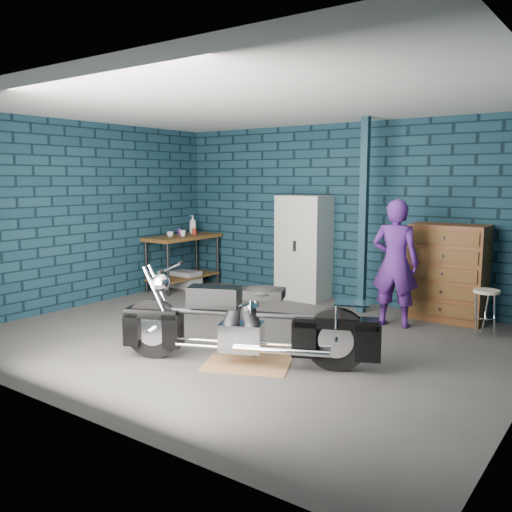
{
  "coord_description": "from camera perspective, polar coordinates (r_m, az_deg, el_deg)",
  "views": [
    {
      "loc": [
        3.71,
        -4.98,
        1.87
      ],
      "look_at": [
        -0.09,
        0.3,
        0.94
      ],
      "focal_mm": 38.0,
      "sensor_mm": 36.0,
      "label": 1
    }
  ],
  "objects": [
    {
      "name": "storage_bin",
      "position": [
        9.45,
        -7.38,
        -2.45
      ],
      "size": [
        0.47,
        0.33,
        0.29
      ],
      "primitive_type": "cube",
      "color": "gray",
      "rests_on": "ground"
    },
    {
      "name": "shop_stool",
      "position": [
        7.1,
        23.0,
        -5.49
      ],
      "size": [
        0.39,
        0.39,
        0.55
      ],
      "primitive_type": null,
      "rotation": [
        0.0,
        0.0,
        -0.33
      ],
      "color": "beige",
      "rests_on": "ground"
    },
    {
      "name": "bottle",
      "position": [
        9.63,
        -6.67,
        3.32
      ],
      "size": [
        0.16,
        0.16,
        0.32
      ],
      "primitive_type": "imported",
      "rotation": [
        0.0,
        0.0,
        -0.33
      ],
      "color": "gray",
      "rests_on": "workbench"
    },
    {
      "name": "cup_b",
      "position": [
        9.2,
        -7.7,
        2.38
      ],
      "size": [
        0.12,
        0.12,
        0.1
      ],
      "primitive_type": "imported",
      "rotation": [
        0.0,
        0.0,
        0.17
      ],
      "color": "beige",
      "rests_on": "workbench"
    },
    {
      "name": "motorcycle",
      "position": [
        5.48,
        -0.95,
        -6.41
      ],
      "size": [
        2.3,
        1.46,
        0.99
      ],
      "primitive_type": null,
      "rotation": [
        0.0,
        0.0,
        0.42
      ],
      "color": "black",
      "rests_on": "ground"
    },
    {
      "name": "mug_red",
      "position": [
        9.48,
        -6.51,
        2.59
      ],
      "size": [
        0.1,
        0.1,
        0.11
      ],
      "primitive_type": "cylinder",
      "rotation": [
        0.0,
        0.0,
        -0.36
      ],
      "color": "maroon",
      "rests_on": "workbench"
    },
    {
      "name": "drip_mat",
      "position": [
        5.62,
        -0.93,
        -11.25
      ],
      "size": [
        1.05,
        0.94,
        0.01
      ],
      "primitive_type": "cube",
      "rotation": [
        0.0,
        0.0,
        0.42
      ],
      "color": "brown",
      "rests_on": "ground"
    },
    {
      "name": "room_walls",
      "position": [
        6.66,
        1.94,
        8.42
      ],
      "size": [
        6.02,
        5.01,
        2.71
      ],
      "color": "#102936",
      "rests_on": "ground"
    },
    {
      "name": "tool_chest",
      "position": [
        7.6,
        19.51,
        -1.66
      ],
      "size": [
        0.96,
        0.53,
        1.28
      ],
      "primitive_type": "cube",
      "color": "brown",
      "rests_on": "ground"
    },
    {
      "name": "mug_purple",
      "position": [
        9.46,
        -8.03,
        2.55
      ],
      "size": [
        0.08,
        0.08,
        0.11
      ],
      "primitive_type": "cylinder",
      "rotation": [
        0.0,
        0.0,
        -0.01
      ],
      "color": "#4C1860",
      "rests_on": "workbench"
    },
    {
      "name": "ground",
      "position": [
        6.48,
        -0.89,
        -8.62
      ],
      "size": [
        6.0,
        6.0,
        0.0
      ],
      "primitive_type": "plane",
      "color": "#494644",
      "rests_on": "ground"
    },
    {
      "name": "cup_a",
      "position": [
        9.15,
        -9.03,
        2.28
      ],
      "size": [
        0.13,
        0.13,
        0.09
      ],
      "primitive_type": "imported",
      "rotation": [
        0.0,
        0.0,
        0.27
      ],
      "color": "beige",
      "rests_on": "workbench"
    },
    {
      "name": "support_post",
      "position": [
        7.63,
        11.25,
        4.07
      ],
      "size": [
        0.1,
        0.1,
        2.7
      ],
      "primitive_type": "cube",
      "color": "#122C39",
      "rests_on": "ground"
    },
    {
      "name": "workbench",
      "position": [
        9.39,
        -7.67,
        -0.61
      ],
      "size": [
        0.6,
        1.4,
        0.91
      ],
      "primitive_type": "cube",
      "color": "brown",
      "rests_on": "ground"
    },
    {
      "name": "person",
      "position": [
        7.07,
        14.44,
        -0.73
      ],
      "size": [
        0.64,
        0.47,
        1.62
      ],
      "primitive_type": "imported",
      "rotation": [
        0.0,
        0.0,
        3.29
      ],
      "color": "#4C1F77",
      "rests_on": "ground"
    },
    {
      "name": "locker",
      "position": [
        8.45,
        5.03,
        0.88
      ],
      "size": [
        0.75,
        0.54,
        1.62
      ],
      "primitive_type": "cube",
      "color": "beige",
      "rests_on": "ground"
    }
  ]
}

